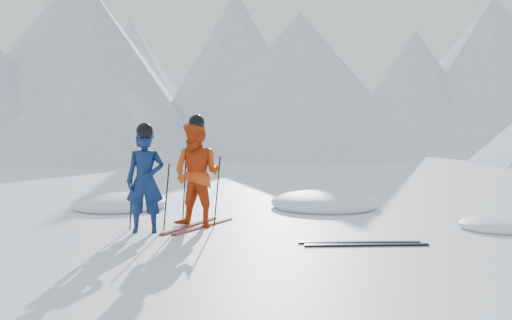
# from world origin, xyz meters

# --- Properties ---
(ground) EXTENTS (160.00, 160.00, 0.00)m
(ground) POSITION_xyz_m (0.00, 0.00, 0.00)
(ground) COLOR white
(ground) RESTS_ON ground
(mountain_range) EXTENTS (106.15, 62.94, 15.53)m
(mountain_range) POSITION_xyz_m (5.71, 35.31, 6.72)
(mountain_range) COLOR #B2BCD1
(mountain_range) RESTS_ON ground
(skier_blue) EXTENTS (0.66, 0.52, 1.58)m
(skier_blue) POSITION_xyz_m (-3.31, -0.23, 0.79)
(skier_blue) COLOR #0C204B
(skier_blue) RESTS_ON ground
(skier_red) EXTENTS (0.97, 0.84, 1.73)m
(skier_red) POSITION_xyz_m (-2.68, 0.39, 0.86)
(skier_red) COLOR #D24210
(skier_red) RESTS_ON ground
(pole_blue_left) EXTENTS (0.11, 0.08, 1.05)m
(pole_blue_left) POSITION_xyz_m (-3.61, -0.08, 0.53)
(pole_blue_left) COLOR black
(pole_blue_left) RESTS_ON ground
(pole_blue_right) EXTENTS (0.11, 0.07, 1.06)m
(pole_blue_right) POSITION_xyz_m (-3.06, 0.02, 0.53)
(pole_blue_right) COLOR black
(pole_blue_right) RESTS_ON ground
(pole_red_left) EXTENTS (0.12, 0.09, 1.15)m
(pole_red_left) POSITION_xyz_m (-2.98, 0.64, 0.58)
(pole_red_left) COLOR black
(pole_red_left) RESTS_ON ground
(pole_red_right) EXTENTS (0.12, 0.08, 1.15)m
(pole_red_right) POSITION_xyz_m (-2.38, 0.54, 0.58)
(pole_red_right) COLOR black
(pole_red_right) RESTS_ON ground
(ski_worn_left) EXTENTS (0.44, 1.68, 0.03)m
(ski_worn_left) POSITION_xyz_m (-2.80, 0.39, 0.01)
(ski_worn_left) COLOR black
(ski_worn_left) RESTS_ON ground
(ski_worn_right) EXTENTS (0.55, 1.66, 0.03)m
(ski_worn_right) POSITION_xyz_m (-2.56, 0.39, 0.01)
(ski_worn_right) COLOR black
(ski_worn_right) RESTS_ON ground
(ski_loose_a) EXTENTS (1.68, 0.43, 0.03)m
(ski_loose_a) POSITION_xyz_m (-0.07, -0.44, 0.01)
(ski_loose_a) COLOR black
(ski_loose_a) RESTS_ON ground
(ski_loose_b) EXTENTS (1.67, 0.49, 0.03)m
(ski_loose_b) POSITION_xyz_m (0.03, -0.59, 0.01)
(ski_loose_b) COLOR black
(ski_loose_b) RESTS_ON ground
(snow_lumps) EXTENTS (8.53, 3.60, 0.48)m
(snow_lumps) POSITION_xyz_m (-2.02, 2.55, 0.00)
(snow_lumps) COLOR white
(snow_lumps) RESTS_ON ground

